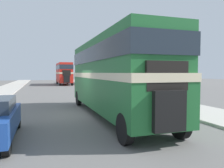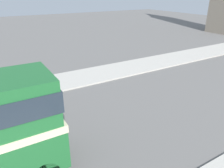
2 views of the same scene
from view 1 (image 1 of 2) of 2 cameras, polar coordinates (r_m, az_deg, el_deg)
name	(u,v)px [view 1 (image 1 of 2)]	position (r m, az deg, el deg)	size (l,w,h in m)	color
ground_plane	(82,114)	(12.67, -7.96, -7.81)	(120.00, 120.00, 0.00)	slate
sidewalk_right	(182,107)	(15.36, 17.80, -5.80)	(3.50, 120.00, 0.12)	#B7B2A8
double_decker_bus	(112,71)	(11.72, 0.03, 3.29)	(2.43, 11.06, 4.07)	#1E602D
bus_distant	(64,72)	(43.90, -12.45, 3.10)	(2.45, 9.27, 4.21)	red
pedestrian_walking	(140,87)	(18.95, 7.43, -0.90)	(0.35, 0.35, 1.72)	#282833
shop_building_block	(135,66)	(49.60, 6.15, 4.78)	(15.91, 9.42, 7.87)	silver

